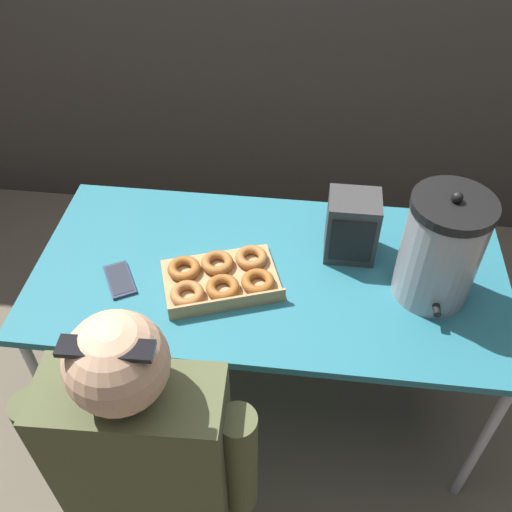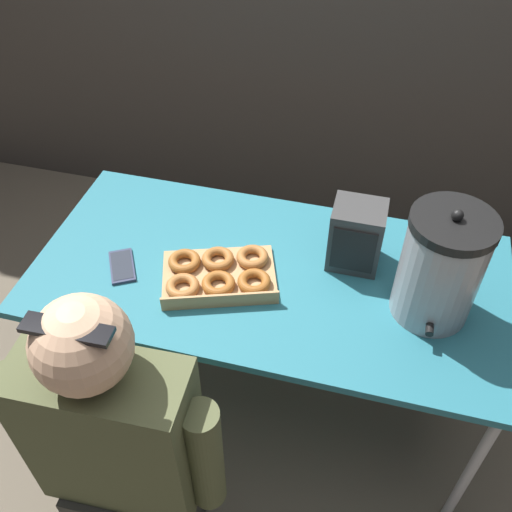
{
  "view_description": "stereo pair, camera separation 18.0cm",
  "coord_description": "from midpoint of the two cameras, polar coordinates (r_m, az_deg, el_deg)",
  "views": [
    {
      "loc": [
        0.11,
        -1.28,
        2.03
      ],
      "look_at": [
        -0.04,
        0.0,
        0.78
      ],
      "focal_mm": 40.0,
      "sensor_mm": 36.0,
      "label": 1
    },
    {
      "loc": [
        0.28,
        -1.24,
        2.03
      ],
      "look_at": [
        -0.04,
        0.0,
        0.78
      ],
      "focal_mm": 40.0,
      "sensor_mm": 36.0,
      "label": 2
    }
  ],
  "objects": [
    {
      "name": "ground_plane",
      "position": [
        2.4,
        3.25,
        -13.67
      ],
      "size": [
        12.0,
        12.0,
        0.0
      ],
      "primitive_type": "plane",
      "color": "brown"
    },
    {
      "name": "folding_table",
      "position": [
        1.86,
        4.08,
        -2.65
      ],
      "size": [
        1.52,
        0.74,
        0.72
      ],
      "color": "#236675",
      "rests_on": "ground"
    },
    {
      "name": "donut_box",
      "position": [
        1.79,
        -0.89,
        -1.97
      ],
      "size": [
        0.42,
        0.35,
        0.05
      ],
      "rotation": [
        0.0,
        0.0,
        0.34
      ],
      "color": "tan",
      "rests_on": "folding_table"
    },
    {
      "name": "coffee_urn",
      "position": [
        1.71,
        20.9,
        -1.19
      ],
      "size": [
        0.24,
        0.27,
        0.38
      ],
      "color": "#939399",
      "rests_on": "folding_table"
    },
    {
      "name": "cell_phone",
      "position": [
        1.87,
        -10.61,
        -1.14
      ],
      "size": [
        0.14,
        0.17,
        0.01
      ],
      "rotation": [
        0.0,
        0.0,
        0.51
      ],
      "color": "#2D334C",
      "rests_on": "folding_table"
    },
    {
      "name": "space_heater",
      "position": [
        1.83,
        12.77,
        1.86
      ],
      "size": [
        0.16,
        0.15,
        0.22
      ],
      "color": "#333333",
      "rests_on": "folding_table"
    },
    {
      "name": "person_seated",
      "position": [
        1.67,
        -10.16,
        -19.33
      ],
      "size": [
        0.58,
        0.25,
        1.17
      ],
      "rotation": [
        0.0,
        0.0,
        3.18
      ],
      "color": "#33332D",
      "rests_on": "ground"
    }
  ]
}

